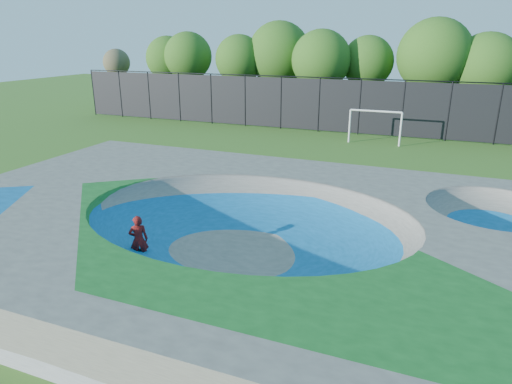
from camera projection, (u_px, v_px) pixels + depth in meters
ground at (246, 253)px, 15.14m from camera, size 120.00×120.00×0.00m
skate_deck at (246, 233)px, 14.90m from camera, size 22.00×14.00×1.50m
skater at (139, 240)px, 14.25m from camera, size 0.70×0.66×1.61m
skateboard at (141, 262)px, 14.50m from camera, size 0.78×0.59×0.05m
soccer_goal at (375, 121)px, 30.03m from camera, size 3.43×0.12×2.27m
fence at (360, 106)px, 32.92m from camera, size 48.09×0.09×4.04m
treeline at (413, 60)px, 35.58m from camera, size 51.46×7.20×8.27m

